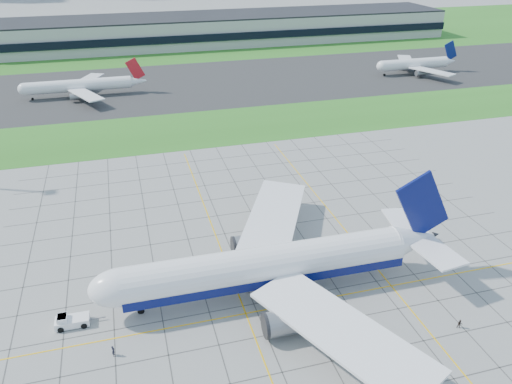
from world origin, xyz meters
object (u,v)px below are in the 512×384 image
(crew_near, at_px, (113,351))
(distant_jet_1, at_px, (80,85))
(crew_far, at_px, (460,324))
(airliner, at_px, (269,266))
(pushback_tug, at_px, (71,321))
(distant_jet_2, at_px, (415,64))

(crew_near, height_order, distant_jet_1, distant_jet_1)
(crew_far, bearing_deg, crew_near, -166.50)
(crew_near, relative_size, distant_jet_1, 0.04)
(airliner, relative_size, pushback_tug, 8.32)
(pushback_tug, distance_m, distant_jet_2, 195.86)
(crew_far, relative_size, distant_jet_2, 0.04)
(crew_far, distance_m, distant_jet_1, 166.63)
(airliner, distance_m, distant_jet_2, 172.19)
(distant_jet_1, bearing_deg, crew_far, -67.39)
(distant_jet_1, height_order, distant_jet_2, same)
(crew_far, xyz_separation_m, distant_jet_2, (82.69, 149.89, 3.64))
(airliner, distance_m, crew_near, 29.44)
(distant_jet_2, bearing_deg, crew_far, -118.88)
(airliner, relative_size, crew_far, 39.77)
(crew_near, relative_size, crew_far, 1.12)
(pushback_tug, bearing_deg, airliner, 0.13)
(distant_jet_1, distance_m, distant_jet_2, 146.80)
(crew_near, xyz_separation_m, distant_jet_2, (138.14, 140.61, 3.54))
(distant_jet_1, bearing_deg, crew_near, -86.59)
(pushback_tug, xyz_separation_m, crew_far, (62.14, -18.08, -0.15))
(pushback_tug, relative_size, distant_jet_2, 0.19)
(crew_near, bearing_deg, pushback_tug, 44.18)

